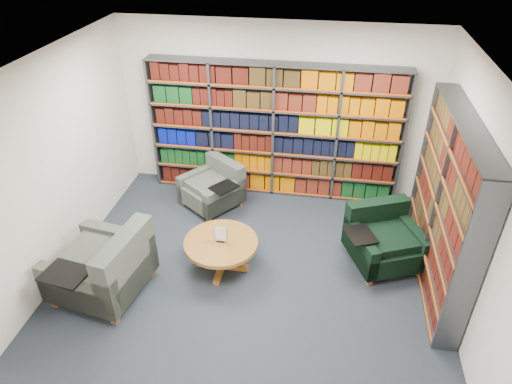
% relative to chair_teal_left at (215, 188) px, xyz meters
% --- Properties ---
extents(room_shell, '(5.02, 5.02, 2.82)m').
position_rel_chair_teal_left_xyz_m(room_shell, '(0.87, -1.77, 1.11)').
color(room_shell, black).
rests_on(room_shell, ground).
extents(bookshelf_back, '(4.00, 0.28, 2.20)m').
position_rel_chair_teal_left_xyz_m(bookshelf_back, '(0.87, 0.57, 0.80)').
color(bookshelf_back, '#47494F').
rests_on(bookshelf_back, ground).
extents(bookshelf_right, '(0.28, 2.50, 2.20)m').
position_rel_chair_teal_left_xyz_m(bookshelf_right, '(3.21, -1.17, 0.80)').
color(bookshelf_right, '#47494F').
rests_on(bookshelf_right, ground).
extents(chair_teal_left, '(1.12, 1.12, 0.73)m').
position_rel_chair_teal_left_xyz_m(chair_teal_left, '(0.00, 0.00, 0.00)').
color(chair_teal_left, '#0D2A37').
rests_on(chair_teal_left, ground).
extents(chair_green_right, '(1.17, 1.14, 0.79)m').
position_rel_chair_teal_left_xyz_m(chair_green_right, '(2.58, -0.96, 0.02)').
color(chair_green_right, black).
rests_on(chair_green_right, ground).
extents(chair_teal_front, '(1.18, 1.30, 0.94)m').
position_rel_chair_teal_left_xyz_m(chair_teal_front, '(-0.83, -2.20, 0.08)').
color(chair_teal_front, '#0D2A37').
rests_on(chair_teal_front, ground).
extents(coffee_table, '(0.98, 0.98, 0.69)m').
position_rel_chair_teal_left_xyz_m(coffee_table, '(0.46, -1.53, 0.07)').
color(coffee_table, '#935A2F').
rests_on(coffee_table, ground).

